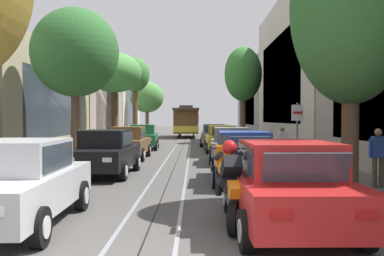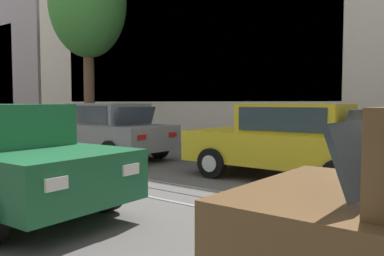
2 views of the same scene
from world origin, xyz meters
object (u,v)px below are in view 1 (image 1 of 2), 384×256
at_px(street_tree_kerb_left_fourth, 135,76).
at_px(street_tree_kerb_left_far, 147,97).
at_px(parked_car_grey_fifth_right, 214,135).
at_px(parked_car_brown_mid_left, 128,143).
at_px(parked_car_grey_mid_right, 231,145).
at_px(parked_car_red_near_right, 286,185).
at_px(street_tree_kerb_right_second, 243,75).
at_px(pedestrian_on_left_pavement, 282,141).
at_px(parked_car_yellow_fourth_right, 222,139).
at_px(parked_car_black_second_left, 106,152).
at_px(motorcycle_with_rider, 229,180).
at_px(parked_car_green_fourth_left, 143,137).
at_px(parked_car_silver_near_left, 17,183).
at_px(parked_car_blue_second_right, 243,156).
at_px(street_tree_kerb_right_near, 351,6).
at_px(cable_car_trolley, 187,121).
at_px(street_tree_kerb_left_second, 75,53).
at_px(street_tree_kerb_left_mid, 115,73).
at_px(street_sign_post, 297,133).

distance_m(street_tree_kerb_left_fourth, street_tree_kerb_left_far, 10.00).
relative_size(parked_car_grey_fifth_right, street_tree_kerb_left_far, 0.70).
xyz_separation_m(parked_car_brown_mid_left, parked_car_grey_mid_right, (4.93, -1.78, 0.00)).
bearing_deg(parked_car_red_near_right, street_tree_kerb_right_second, 85.07).
height_order(street_tree_kerb_left_fourth, pedestrian_on_left_pavement, street_tree_kerb_left_fourth).
relative_size(parked_car_grey_mid_right, parked_car_yellow_fourth_right, 1.01).
distance_m(parked_car_black_second_left, motorcycle_with_rider, 8.07).
bearing_deg(parked_car_grey_mid_right, parked_car_grey_fifth_right, 91.17).
relative_size(parked_car_green_fourth_left, street_tree_kerb_left_far, 0.70).
relative_size(parked_car_silver_near_left, parked_car_grey_fifth_right, 1.00).
xyz_separation_m(parked_car_silver_near_left, parked_car_grey_mid_right, (4.93, 11.23, 0.00)).
bearing_deg(street_tree_kerb_left_far, parked_car_blue_second_right, -79.10).
relative_size(parked_car_black_second_left, street_tree_kerb_right_near, 0.64).
xyz_separation_m(parked_car_silver_near_left, parked_car_black_second_left, (0.18, 7.01, 0.00)).
relative_size(parked_car_blue_second_right, street_tree_kerb_right_near, 0.64).
bearing_deg(parked_car_green_fourth_left, cable_car_trolley, 81.74).
height_order(street_tree_kerb_left_fourth, motorcycle_with_rider, street_tree_kerb_left_fourth).
xyz_separation_m(street_tree_kerb_left_second, pedestrian_on_left_pavement, (9.68, 2.32, -4.02)).
bearing_deg(cable_car_trolley, parked_car_green_fourth_left, -98.26).
bearing_deg(parked_car_yellow_fourth_right, pedestrian_on_left_pavement, -53.03).
height_order(street_tree_kerb_right_second, cable_car_trolley, street_tree_kerb_right_second).
distance_m(parked_car_black_second_left, parked_car_blue_second_right, 4.88).
distance_m(street_tree_kerb_right_second, motorcycle_with_rider, 27.50).
bearing_deg(street_tree_kerb_left_second, street_tree_kerb_left_fourth, 90.81).
relative_size(parked_car_green_fourth_left, parked_car_grey_fifth_right, 1.00).
height_order(street_tree_kerb_right_near, motorcycle_with_rider, street_tree_kerb_right_near).
bearing_deg(parked_car_green_fourth_left, parked_car_blue_second_right, -70.98).
height_order(parked_car_silver_near_left, parked_car_yellow_fourth_right, same).
bearing_deg(motorcycle_with_rider, parked_car_grey_mid_right, 84.80).
xyz_separation_m(parked_car_brown_mid_left, parked_car_red_near_right, (4.91, -13.25, 0.00)).
bearing_deg(parked_car_yellow_fourth_right, motorcycle_with_rider, -93.32).
xyz_separation_m(parked_car_silver_near_left, street_tree_kerb_left_mid, (-2.31, 22.00, 4.34)).
height_order(parked_car_grey_mid_right, cable_car_trolley, cable_car_trolley).
xyz_separation_m(parked_car_silver_near_left, parked_car_grey_fifth_right, (4.70, 22.69, 0.00)).
distance_m(parked_car_grey_mid_right, parked_car_grey_fifth_right, 11.46).
xyz_separation_m(parked_car_blue_second_right, street_tree_kerb_right_second, (2.44, 21.31, 4.73)).
xyz_separation_m(street_tree_kerb_right_near, cable_car_trolley, (-4.38, 34.82, -2.87)).
xyz_separation_m(parked_car_grey_mid_right, parked_car_grey_fifth_right, (-0.23, 11.46, 0.00)).
distance_m(parked_car_green_fourth_left, street_sign_post, 15.77).
xyz_separation_m(parked_car_silver_near_left, street_sign_post, (6.41, 5.13, 0.74)).
distance_m(parked_car_black_second_left, cable_car_trolley, 29.84).
xyz_separation_m(parked_car_red_near_right, street_tree_kerb_left_second, (-6.93, 11.31, 4.09)).
height_order(motorcycle_with_rider, street_sign_post, street_sign_post).
bearing_deg(street_tree_kerb_left_far, parked_car_grey_mid_right, -76.90).
bearing_deg(cable_car_trolley, parked_car_brown_mid_left, -95.92).
bearing_deg(street_tree_kerb_left_second, parked_car_grey_mid_right, 1.28).
xyz_separation_m(street_tree_kerb_left_mid, cable_car_trolley, (4.78, 14.75, -3.48)).
bearing_deg(parked_car_brown_mid_left, parked_car_red_near_right, -69.65).
relative_size(street_tree_kerb_right_near, cable_car_trolley, 0.75).
bearing_deg(street_tree_kerb_right_near, parked_car_blue_second_right, 120.17).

